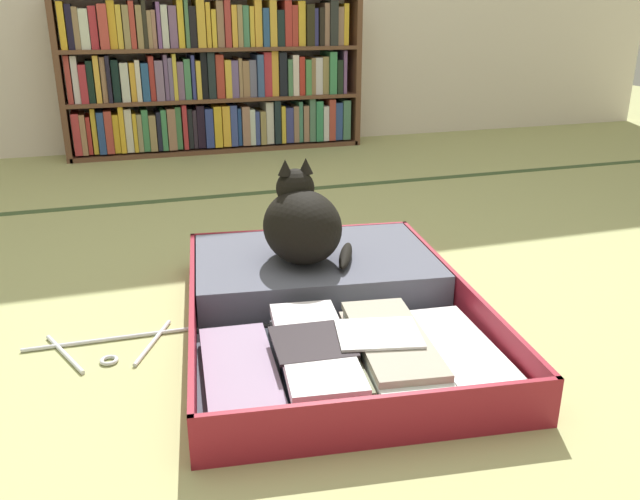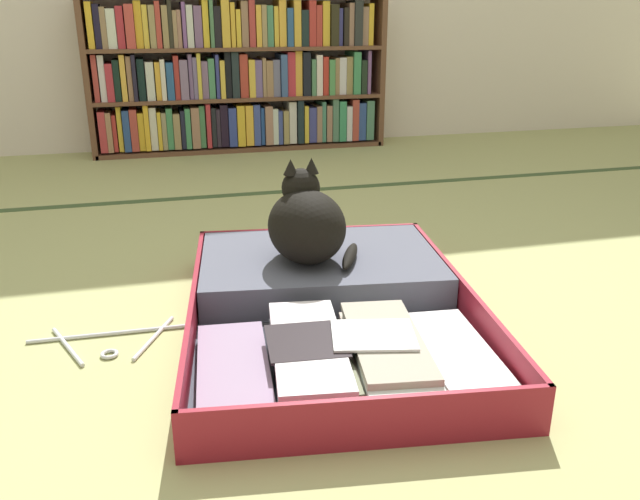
# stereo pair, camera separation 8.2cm
# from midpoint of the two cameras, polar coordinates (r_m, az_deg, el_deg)

# --- Properties ---
(ground_plane) EXTENTS (10.00, 10.00, 0.00)m
(ground_plane) POSITION_cam_midpoint_polar(r_m,az_deg,el_deg) (1.57, -2.19, -7.60)
(ground_plane) COLOR tan
(tatami_border) EXTENTS (4.80, 0.05, 0.00)m
(tatami_border) POSITION_cam_midpoint_polar(r_m,az_deg,el_deg) (2.77, -8.05, 4.77)
(tatami_border) COLOR #3B512D
(tatami_border) RESTS_ON ground_plane
(bookshelf) EXTENTS (1.62, 0.22, 0.84)m
(bookshelf) POSITION_cam_midpoint_polar(r_m,az_deg,el_deg) (3.68, -6.57, 15.07)
(bookshelf) COLOR brown
(bookshelf) RESTS_ON ground_plane
(open_suitcase) EXTENTS (0.80, 1.04, 0.11)m
(open_suitcase) POSITION_cam_midpoint_polar(r_m,az_deg,el_deg) (1.65, 2.17, -4.51)
(open_suitcase) COLOR maroon
(open_suitcase) RESTS_ON ground_plane
(black_cat) EXTENTS (0.27, 0.26, 0.27)m
(black_cat) POSITION_cam_midpoint_polar(r_m,az_deg,el_deg) (1.71, 0.13, 2.32)
(black_cat) COLOR black
(black_cat) RESTS_ON open_suitcase
(clothes_hanger) EXTENTS (0.39, 0.21, 0.01)m
(clothes_hanger) POSITION_cam_midpoint_polar(r_m,az_deg,el_deg) (1.61, -16.59, -7.70)
(clothes_hanger) COLOR silver
(clothes_hanger) RESTS_ON ground_plane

